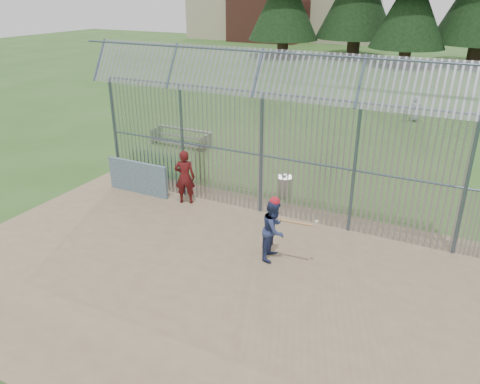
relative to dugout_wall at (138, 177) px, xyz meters
The scene contains 12 objects.
ground 5.47m from the dugout_wall, 32.23° to the right, with size 120.00×120.00×0.00m, color #2D511E.
dirt_infield 5.75m from the dugout_wall, 36.47° to the right, with size 14.00×10.00×0.02m, color #756047.
dugout_wall is the anchor object (origin of this frame).
batter 6.44m from the dugout_wall, 17.24° to the right, with size 0.84×0.65×1.72m, color navy.
onlooker 2.03m from the dugout_wall, ahead, with size 0.70×0.46×1.91m, color maroon.
bg_kid_standing 16.94m from the dugout_wall, 63.73° to the left, with size 0.71×0.46×1.46m, color gray.
bg_kid_seated 16.33m from the dugout_wall, 64.36° to the left, with size 0.50×0.21×0.86m, color slate.
batting_gear 6.65m from the dugout_wall, 17.10° to the right, with size 1.37×0.36×0.58m.
trash_can 5.31m from the dugout_wall, 23.99° to the left, with size 0.56×0.56×0.82m.
bleacher 5.78m from the dugout_wall, 107.94° to the left, with size 3.00×0.95×0.72m.
backstop_fence 6.66m from the dugout_wall, ahead, with size 20.09×0.81×5.30m.
distant_buildings 56.80m from the dugout_wall, 109.12° to the left, with size 26.50×10.50×8.00m.
Camera 1 is at (5.79, -9.45, 6.90)m, focal length 35.00 mm.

